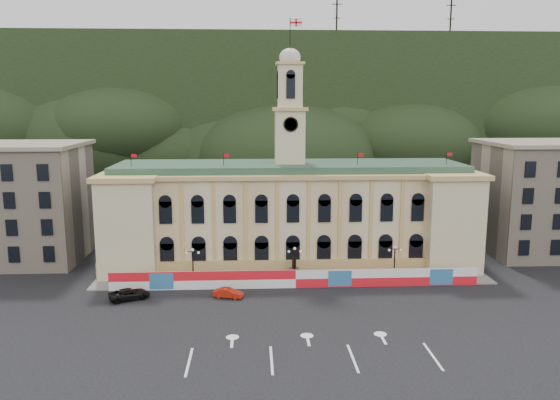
{
  "coord_description": "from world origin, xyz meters",
  "views": [
    {
      "loc": [
        -5.63,
        -55.55,
        24.69
      ],
      "look_at": [
        -1.98,
        18.0,
        11.59
      ],
      "focal_mm": 35.0,
      "sensor_mm": 36.0,
      "label": 1
    }
  ],
  "objects_px": {
    "lamp_center": "(295,262)",
    "black_suv": "(129,294)",
    "red_sedan": "(228,293)",
    "statue": "(294,273)"
  },
  "relations": [
    {
      "from": "lamp_center",
      "to": "black_suv",
      "type": "relative_size",
      "value": 0.92
    },
    {
      "from": "lamp_center",
      "to": "red_sedan",
      "type": "distance_m",
      "value": 10.75
    },
    {
      "from": "statue",
      "to": "black_suv",
      "type": "distance_m",
      "value": 22.46
    },
    {
      "from": "lamp_center",
      "to": "black_suv",
      "type": "height_order",
      "value": "lamp_center"
    },
    {
      "from": "lamp_center",
      "to": "red_sedan",
      "type": "height_order",
      "value": "lamp_center"
    },
    {
      "from": "lamp_center",
      "to": "red_sedan",
      "type": "relative_size",
      "value": 1.29
    },
    {
      "from": "lamp_center",
      "to": "black_suv",
      "type": "xyz_separation_m",
      "value": [
        -21.53,
        -5.39,
        -2.37
      ]
    },
    {
      "from": "red_sedan",
      "to": "black_suv",
      "type": "relative_size",
      "value": 0.71
    },
    {
      "from": "statue",
      "to": "black_suv",
      "type": "height_order",
      "value": "statue"
    },
    {
      "from": "red_sedan",
      "to": "lamp_center",
      "type": "bearing_deg",
      "value": -44.93
    }
  ]
}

